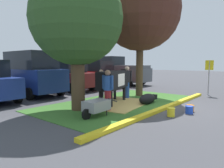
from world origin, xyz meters
The scene contains 20 objects.
ground_plane centered at (0.00, 0.00, 0.00)m, with size 80.00×80.00×0.00m, color #424247.
grass_island centered at (-0.39, 1.83, 0.01)m, with size 7.98×4.16×0.02m, color #386B28.
curb_yellow centered at (-0.39, -0.40, 0.06)m, with size 9.18×0.24×0.12m, color yellow.
hay_bedding centered at (-0.72, 1.76, 0.03)m, with size 3.20×2.40×0.04m, color tan.
shade_tree_left centered at (-2.66, 2.21, 3.53)m, with size 3.57×3.57×5.35m.
shade_tree_right centered at (1.88, 2.20, 4.68)m, with size 4.36×4.36×6.89m.
cow_holstein centered at (-0.66, 1.99, 1.09)m, with size 3.05×1.38×1.54m.
calf_lying centered at (0.15, 0.67, 0.24)m, with size 1.31×0.53×0.48m.
person_handler centered at (-2.02, 1.20, 0.86)m, with size 0.34×0.53×1.61m.
person_visitor_near centered at (0.73, 2.24, 0.92)m, with size 0.34×0.49×1.70m.
person_visitor_far centered at (-0.09, 3.31, 0.81)m, with size 0.53×0.34×1.53m.
wheelbarrow centered at (-2.95, 0.94, 0.39)m, with size 1.61×0.64×0.63m.
parking_sign centered at (4.75, -0.73, 1.43)m, with size 0.12×0.44×2.02m.
bucket_yellow centered at (-1.24, -1.06, 0.16)m, with size 0.29×0.29×0.31m.
bucket_blue centered at (-0.42, -1.42, 0.15)m, with size 0.30×0.30×0.29m.
bucket_orange centered at (-0.05, -1.34, 0.14)m, with size 0.29×0.29×0.26m.
suv_black centered at (-1.82, 7.25, 1.27)m, with size 2.12×4.60×2.52m.
hatchback_white centered at (0.92, 7.35, 0.98)m, with size 2.02×4.40×2.02m.
sedan_red centered at (3.61, 7.16, 0.98)m, with size 2.02×4.40×2.02m.
pickup_truck_maroon centered at (6.19, 7.05, 1.11)m, with size 2.22×5.40×2.42m.
Camera 1 is at (-8.05, -3.99, 1.90)m, focal length 33.10 mm.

